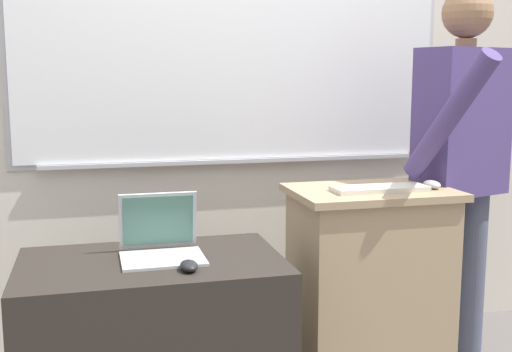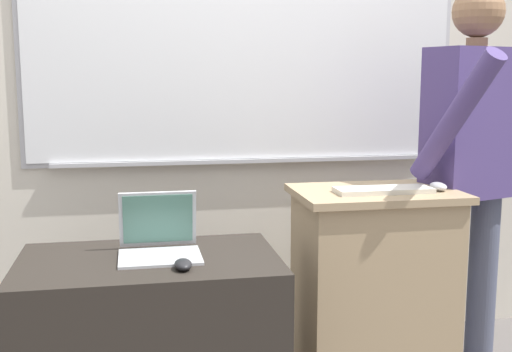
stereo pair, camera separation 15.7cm
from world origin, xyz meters
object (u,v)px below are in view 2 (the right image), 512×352
computer_mouse_by_laptop (183,264)px  wireless_keyboard (383,190)px  lectern_podium (373,297)px  person_presenter (472,159)px  laptop (159,235)px  computer_mouse_by_keyboard (438,186)px

computer_mouse_by_laptop → wireless_keyboard: bearing=19.5°
computer_mouse_by_laptop → lectern_podium: bearing=23.2°
person_presenter → computer_mouse_by_laptop: 1.40m
lectern_podium → wireless_keyboard: wireless_keyboard is taller
wireless_keyboard → computer_mouse_by_laptop: bearing=-160.5°
laptop → wireless_keyboard: (0.90, 0.07, 0.13)m
person_presenter → computer_mouse_by_keyboard: bearing=-162.4°
laptop → computer_mouse_by_keyboard: bearing=3.6°
lectern_podium → computer_mouse_by_keyboard: 0.54m
person_presenter → laptop: bearing=172.9°
person_presenter → computer_mouse_by_laptop: (-1.30, -0.45, -0.27)m
lectern_podium → wireless_keyboard: (0.01, -0.06, 0.47)m
computer_mouse_by_keyboard → laptop: bearing=-176.4°
laptop → computer_mouse_by_laptop: 0.24m
computer_mouse_by_laptop → person_presenter: bearing=19.2°
laptop → computer_mouse_by_keyboard: (1.14, 0.07, 0.13)m
wireless_keyboard → computer_mouse_by_keyboard: bearing=0.0°
wireless_keyboard → computer_mouse_by_laptop: 0.90m
laptop → computer_mouse_by_keyboard: 1.15m
computer_mouse_by_keyboard → lectern_podium: bearing=166.7°
lectern_podium → computer_mouse_by_keyboard: bearing=-13.3°
person_presenter → computer_mouse_by_keyboard: person_presenter is taller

